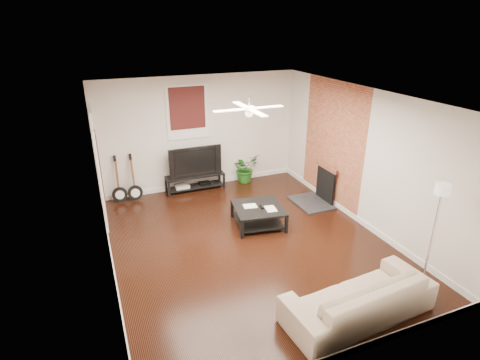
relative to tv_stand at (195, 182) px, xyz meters
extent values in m
cube|color=black|center=(0.24, -2.78, -0.20)|extent=(5.00, 6.00, 0.01)
cube|color=white|center=(0.24, -2.78, 2.60)|extent=(5.00, 6.00, 0.01)
cube|color=silver|center=(0.24, 0.22, 1.20)|extent=(5.00, 0.01, 2.80)
cube|color=silver|center=(0.24, -5.78, 1.20)|extent=(5.00, 0.01, 2.80)
cube|color=silver|center=(-2.26, -2.78, 1.20)|extent=(0.01, 6.00, 2.80)
cube|color=silver|center=(2.74, -2.78, 1.20)|extent=(0.01, 6.00, 2.80)
cube|color=#A84F36|center=(2.73, -1.78, 1.20)|extent=(0.02, 2.20, 2.80)
cube|color=black|center=(2.44, -1.78, 0.26)|extent=(0.80, 1.10, 0.92)
cube|color=#3B1210|center=(-0.06, 0.19, 1.75)|extent=(1.00, 0.06, 1.30)
cube|color=white|center=(-2.22, -0.88, 1.05)|extent=(0.08, 1.00, 2.50)
cube|color=black|center=(0.00, 0.00, 0.00)|extent=(1.46, 0.39, 0.41)
imported|color=black|center=(0.00, 0.02, 0.58)|extent=(1.31, 0.17, 0.75)
cube|color=black|center=(0.72, -2.22, 0.00)|extent=(1.12, 1.12, 0.41)
imported|color=tan|center=(0.92, -5.20, 0.12)|extent=(2.30, 1.05, 0.65)
imported|color=#205E1B|center=(1.37, 0.04, 0.17)|extent=(0.83, 0.77, 0.75)
camera|label=1|loc=(-2.33, -8.66, 3.78)|focal=28.85mm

